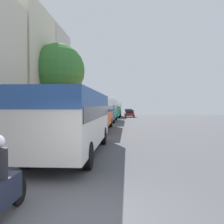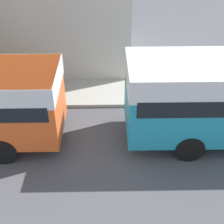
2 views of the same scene
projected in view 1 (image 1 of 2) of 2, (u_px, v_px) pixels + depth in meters
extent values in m
plane|color=#515156|center=(79.00, 218.00, 5.09)|extent=(120.00, 120.00, 0.00)
cube|color=beige|center=(6.00, 70.00, 21.89)|extent=(6.93, 6.72, 10.80)
cube|color=beige|center=(36.00, 79.00, 28.60)|extent=(6.59, 6.29, 10.79)
cube|color=silver|center=(74.00, 118.00, 11.94)|extent=(2.50, 9.49, 2.41)
cube|color=#2D569E|center=(74.00, 100.00, 11.92)|extent=(2.53, 9.53, 0.72)
cube|color=black|center=(74.00, 112.00, 11.93)|extent=(2.55, 9.11, 0.53)
cylinder|color=black|center=(65.00, 136.00, 14.97)|extent=(0.28, 1.00, 1.00)
cylinder|color=black|center=(104.00, 136.00, 14.83)|extent=(0.28, 1.00, 1.00)
cylinder|color=black|center=(26.00, 155.00, 9.10)|extent=(0.28, 1.00, 1.00)
cylinder|color=black|center=(88.00, 156.00, 8.96)|extent=(0.28, 1.00, 1.00)
cube|color=#EA5B23|center=(97.00, 112.00, 23.65)|extent=(2.46, 10.06, 2.41)
cube|color=white|center=(97.00, 103.00, 23.62)|extent=(2.48, 10.11, 0.72)
cube|color=black|center=(97.00, 109.00, 23.64)|extent=(2.51, 9.65, 0.53)
cylinder|color=black|center=(90.00, 122.00, 26.86)|extent=(0.28, 1.00, 1.00)
cylinder|color=black|center=(111.00, 122.00, 26.72)|extent=(0.28, 1.00, 1.00)
cylinder|color=black|center=(79.00, 127.00, 20.64)|extent=(0.28, 1.00, 1.00)
cylinder|color=black|center=(106.00, 128.00, 20.50)|extent=(0.28, 1.00, 1.00)
cube|color=teal|center=(107.00, 109.00, 36.41)|extent=(2.51, 10.97, 2.62)
cube|color=white|center=(107.00, 103.00, 36.39)|extent=(2.53, 11.03, 0.79)
cube|color=black|center=(107.00, 107.00, 36.41)|extent=(2.56, 10.53, 0.58)
cylinder|color=black|center=(102.00, 117.00, 39.91)|extent=(0.28, 1.00, 1.00)
cylinder|color=black|center=(116.00, 117.00, 39.77)|extent=(0.28, 1.00, 1.00)
cylinder|color=black|center=(97.00, 119.00, 33.13)|extent=(0.28, 1.00, 1.00)
cylinder|color=black|center=(114.00, 119.00, 32.98)|extent=(0.28, 1.00, 1.00)
cube|color=#2D8447|center=(114.00, 109.00, 50.20)|extent=(2.49, 10.34, 2.40)
cube|color=silver|center=(114.00, 105.00, 50.18)|extent=(2.51, 10.39, 0.72)
cube|color=black|center=(114.00, 107.00, 50.19)|extent=(2.54, 9.92, 0.53)
cylinder|color=black|center=(110.00, 114.00, 53.50)|extent=(0.28, 1.00, 1.00)
cylinder|color=black|center=(121.00, 114.00, 53.36)|extent=(0.28, 1.00, 1.00)
cylinder|color=black|center=(108.00, 115.00, 47.10)|extent=(0.28, 1.00, 1.00)
cylinder|color=black|center=(120.00, 115.00, 46.96)|extent=(0.28, 1.00, 1.00)
cube|color=#1E2338|center=(1.00, 191.00, 4.94)|extent=(0.38, 1.10, 0.55)
cylinder|color=black|center=(19.00, 191.00, 5.74)|extent=(0.10, 0.64, 0.64)
cube|color=red|center=(130.00, 114.00, 50.43)|extent=(1.76, 4.33, 0.48)
cube|color=black|center=(130.00, 112.00, 50.42)|extent=(1.55, 2.38, 0.65)
cylinder|color=black|center=(126.00, 115.00, 51.83)|extent=(0.22, 0.64, 0.64)
cylinder|color=black|center=(134.00, 115.00, 51.73)|extent=(0.22, 0.64, 0.64)
cylinder|color=black|center=(126.00, 116.00, 49.15)|extent=(0.22, 0.64, 0.64)
cylinder|color=black|center=(134.00, 116.00, 49.05)|extent=(0.22, 0.64, 0.64)
cube|color=silver|center=(128.00, 113.00, 58.41)|extent=(1.83, 3.86, 0.53)
cube|color=black|center=(128.00, 110.00, 58.40)|extent=(1.61, 2.12, 0.70)
cylinder|color=black|center=(125.00, 114.00, 59.67)|extent=(0.22, 0.64, 0.64)
cylinder|color=black|center=(132.00, 114.00, 59.56)|extent=(0.22, 0.64, 0.64)
cylinder|color=black|center=(125.00, 114.00, 57.28)|extent=(0.22, 0.64, 0.64)
cylinder|color=black|center=(132.00, 114.00, 57.17)|extent=(0.22, 0.64, 0.64)
cylinder|color=#232838|center=(101.00, 114.00, 51.76)|extent=(0.29, 0.29, 0.78)
cylinder|color=#4C6B4C|center=(101.00, 111.00, 51.75)|extent=(0.36, 0.36, 0.65)
sphere|color=tan|center=(101.00, 109.00, 51.74)|extent=(0.21, 0.21, 0.21)
cylinder|color=brown|center=(58.00, 110.00, 22.31)|extent=(0.36, 0.36, 3.50)
sphere|color=#387A33|center=(58.00, 70.00, 22.22)|extent=(4.78, 4.78, 4.78)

